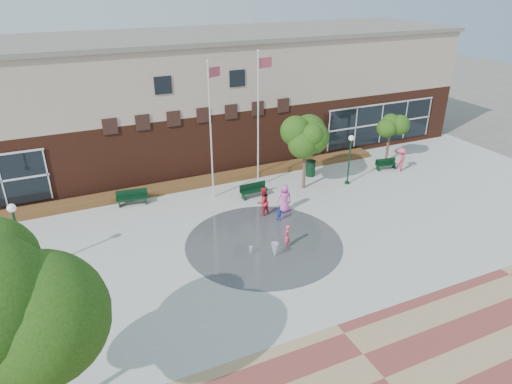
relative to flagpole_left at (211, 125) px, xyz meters
name	(u,v)px	position (x,y,z in m)	size (l,w,h in m)	color
ground	(290,273)	(0.50, -9.43, -4.83)	(120.00, 120.00, 0.00)	#666056
plaza_concrete	(256,234)	(0.50, -5.43, -4.82)	(46.00, 18.00, 0.01)	#A8A8A0
paver_band	(384,378)	(0.50, -16.43, -4.82)	(46.00, 6.00, 0.01)	brown
splash_pad	(264,243)	(0.50, -6.43, -4.82)	(8.40, 8.40, 0.01)	#383A3D
library_building	(182,98)	(0.50, 8.05, -0.18)	(44.40, 10.40, 9.20)	#532618
flower_bed	(210,183)	(0.50, 2.17, -4.83)	(26.00, 1.20, 0.40)	maroon
flagpole_left	(211,125)	(0.00, 0.00, 0.00)	(0.95, 0.47, 8.67)	white
flagpole_right	(259,114)	(3.34, 0.34, 0.19)	(1.09, 0.29, 8.98)	white
lamp_left	(18,231)	(-11.01, -4.17, -2.51)	(0.40, 0.40, 3.74)	black
lamp_right	(350,154)	(9.02, -1.88, -2.66)	(0.37, 0.37, 3.49)	black
bench_left	(132,200)	(-5.01, 1.03, -4.52)	(1.98, 0.81, 0.97)	black
bench_mid	(254,193)	(2.33, -1.12, -4.53)	(1.87, 0.60, 0.93)	black
bench_right	(386,166)	(13.09, -0.96, -4.56)	(1.67, 0.71, 0.82)	black
trash_can	(311,168)	(7.42, 0.35, -4.24)	(0.70, 0.70, 1.15)	black
tree_mid	(306,138)	(5.93, -1.24, -1.28)	(2.89, 2.89, 4.87)	#483228
tree_small_right	(390,126)	(14.21, 0.41, -2.04)	(2.23, 2.23, 3.82)	#483228
water_jet_a	(274,258)	(0.40, -7.92, -4.83)	(0.41, 0.41, 0.80)	white
water_jet_b	(251,255)	(-0.60, -7.18, -4.83)	(0.20, 0.20, 0.45)	white
child_splash	(287,236)	(1.43, -7.30, -4.17)	(0.48, 0.31, 1.31)	#E7445D
adult_red	(263,202)	(1.79, -3.57, -3.93)	(0.87, 0.68, 1.80)	red
adult_pink	(285,199)	(3.18, -3.69, -3.95)	(0.86, 0.56, 1.76)	#DF4CB2
child_blue	(279,214)	(2.35, -4.63, -4.36)	(0.55, 0.23, 0.94)	blue
person_bench	(401,160)	(13.74, -1.65, -3.92)	(1.17, 0.68, 1.82)	#EB4A6C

